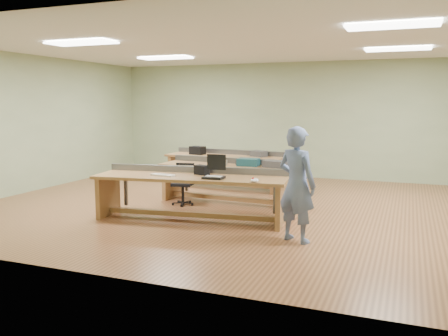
{
  "coord_description": "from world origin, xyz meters",
  "views": [
    {
      "loc": [
        2.78,
        -8.32,
        1.96
      ],
      "look_at": [
        -0.24,
        -0.6,
        0.81
      ],
      "focal_mm": 38.0,
      "sensor_mm": 36.0,
      "label": 1
    }
  ],
  "objects_px": {
    "camera_bag": "(202,170)",
    "mug": "(238,163)",
    "workbench_back": "(225,164)",
    "workbench_front": "(191,187)",
    "drinks_can": "(226,163)",
    "workbench_mid": "(232,175)",
    "parts_bin_grey": "(276,164)",
    "laptop_base": "(214,178)",
    "parts_bin_teal": "(248,162)",
    "person": "(297,185)",
    "task_chair": "(183,190)"
  },
  "relations": [
    {
      "from": "workbench_mid",
      "to": "parts_bin_grey",
      "type": "bearing_deg",
      "value": 6.16
    },
    {
      "from": "workbench_front",
      "to": "task_chair",
      "type": "distance_m",
      "value": 1.25
    },
    {
      "from": "person",
      "to": "task_chair",
      "type": "bearing_deg",
      "value": -8.55
    },
    {
      "from": "task_chair",
      "to": "parts_bin_teal",
      "type": "xyz_separation_m",
      "value": [
        1.15,
        0.52,
        0.53
      ]
    },
    {
      "from": "person",
      "to": "mug",
      "type": "bearing_deg",
      "value": -28.5
    },
    {
      "from": "workbench_back",
      "to": "mug",
      "type": "bearing_deg",
      "value": -56.43
    },
    {
      "from": "camera_bag",
      "to": "parts_bin_grey",
      "type": "height_order",
      "value": "camera_bag"
    },
    {
      "from": "workbench_front",
      "to": "workbench_back",
      "type": "xyz_separation_m",
      "value": [
        -0.59,
        3.05,
        -0.01
      ]
    },
    {
      "from": "person",
      "to": "laptop_base",
      "type": "height_order",
      "value": "person"
    },
    {
      "from": "laptop_base",
      "to": "mug",
      "type": "bearing_deg",
      "value": 93.93
    },
    {
      "from": "parts_bin_grey",
      "to": "task_chair",
      "type": "bearing_deg",
      "value": -164.02
    },
    {
      "from": "workbench_mid",
      "to": "parts_bin_grey",
      "type": "height_order",
      "value": "parts_bin_grey"
    },
    {
      "from": "parts_bin_grey",
      "to": "drinks_can",
      "type": "relative_size",
      "value": 4.24
    },
    {
      "from": "person",
      "to": "drinks_can",
      "type": "xyz_separation_m",
      "value": [
        -1.85,
        2.01,
        -0.02
      ]
    },
    {
      "from": "workbench_mid",
      "to": "laptop_base",
      "type": "xyz_separation_m",
      "value": [
        0.29,
        -1.62,
        0.21
      ]
    },
    {
      "from": "mug",
      "to": "drinks_can",
      "type": "relative_size",
      "value": 1.17
    },
    {
      "from": "laptop_base",
      "to": "parts_bin_teal",
      "type": "distance_m",
      "value": 1.69
    },
    {
      "from": "person",
      "to": "parts_bin_teal",
      "type": "height_order",
      "value": "person"
    },
    {
      "from": "camera_bag",
      "to": "parts_bin_grey",
      "type": "xyz_separation_m",
      "value": [
        0.93,
        1.34,
        -0.02
      ]
    },
    {
      "from": "camera_bag",
      "to": "mug",
      "type": "height_order",
      "value": "camera_bag"
    },
    {
      "from": "person",
      "to": "parts_bin_teal",
      "type": "distance_m",
      "value": 2.58
    },
    {
      "from": "workbench_back",
      "to": "laptop_base",
      "type": "relative_size",
      "value": 8.75
    },
    {
      "from": "laptop_base",
      "to": "task_chair",
      "type": "relative_size",
      "value": 0.4
    },
    {
      "from": "workbench_mid",
      "to": "person",
      "type": "distance_m",
      "value": 2.73
    },
    {
      "from": "laptop_base",
      "to": "mug",
      "type": "height_order",
      "value": "mug"
    },
    {
      "from": "workbench_front",
      "to": "drinks_can",
      "type": "relative_size",
      "value": 30.32
    },
    {
      "from": "workbench_mid",
      "to": "parts_bin_teal",
      "type": "relative_size",
      "value": 7.26
    },
    {
      "from": "laptop_base",
      "to": "task_chair",
      "type": "bearing_deg",
      "value": 131.94
    },
    {
      "from": "workbench_back",
      "to": "laptop_base",
      "type": "xyz_separation_m",
      "value": [
        1.06,
        -3.2,
        0.21
      ]
    },
    {
      "from": "workbench_mid",
      "to": "parts_bin_grey",
      "type": "distance_m",
      "value": 0.91
    },
    {
      "from": "workbench_mid",
      "to": "drinks_can",
      "type": "relative_size",
      "value": 26.62
    },
    {
      "from": "person",
      "to": "mug",
      "type": "distance_m",
      "value": 2.65
    },
    {
      "from": "workbench_back",
      "to": "mug",
      "type": "relative_size",
      "value": 21.9
    },
    {
      "from": "workbench_back",
      "to": "parts_bin_teal",
      "type": "height_order",
      "value": "parts_bin_teal"
    },
    {
      "from": "person",
      "to": "mug",
      "type": "relative_size",
      "value": 12.8
    },
    {
      "from": "task_chair",
      "to": "parts_bin_teal",
      "type": "distance_m",
      "value": 1.37
    },
    {
      "from": "laptop_base",
      "to": "parts_bin_grey",
      "type": "distance_m",
      "value": 1.76
    },
    {
      "from": "workbench_front",
      "to": "workbench_mid",
      "type": "height_order",
      "value": "same"
    },
    {
      "from": "person",
      "to": "laptop_base",
      "type": "bearing_deg",
      "value": 6.26
    },
    {
      "from": "camera_bag",
      "to": "task_chair",
      "type": "bearing_deg",
      "value": 149.45
    },
    {
      "from": "workbench_front",
      "to": "parts_bin_teal",
      "type": "distance_m",
      "value": 1.64
    },
    {
      "from": "mug",
      "to": "workbench_front",
      "type": "bearing_deg",
      "value": -101.59
    },
    {
      "from": "workbench_front",
      "to": "mug",
      "type": "xyz_separation_m",
      "value": [
        0.31,
        1.49,
        0.24
      ]
    },
    {
      "from": "workbench_front",
      "to": "parts_bin_teal",
      "type": "xyz_separation_m",
      "value": [
        0.49,
        1.55,
        0.26
      ]
    },
    {
      "from": "workbench_front",
      "to": "parts_bin_teal",
      "type": "height_order",
      "value": "parts_bin_teal"
    },
    {
      "from": "person",
      "to": "parts_bin_teal",
      "type": "relative_size",
      "value": 4.1
    },
    {
      "from": "person",
      "to": "parts_bin_teal",
      "type": "bearing_deg",
      "value": -32.56
    },
    {
      "from": "parts_bin_teal",
      "to": "mug",
      "type": "relative_size",
      "value": 3.12
    },
    {
      "from": "drinks_can",
      "to": "laptop_base",
      "type": "bearing_deg",
      "value": -75.9
    },
    {
      "from": "workbench_back",
      "to": "camera_bag",
      "type": "height_order",
      "value": "camera_bag"
    }
  ]
}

